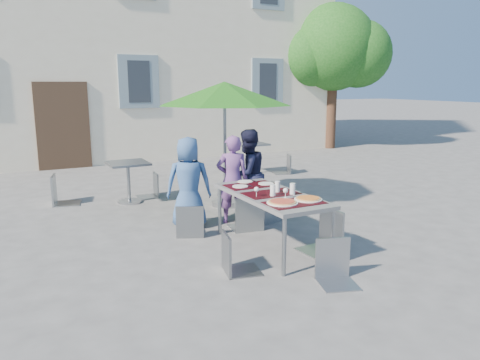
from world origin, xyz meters
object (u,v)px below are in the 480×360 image
chair_0 (190,201)px  bg_chair_r_0 (151,171)px  chair_2 (269,189)px  chair_3 (234,229)px  pizza_near_right (308,199)px  cafe_table_0 (128,175)px  dining_table (271,198)px  bg_chair_l_0 (59,172)px  cafe_table_1 (251,153)px  bg_chair_l_1 (236,156)px  pizza_near_left (282,202)px  chair_1 (247,192)px  patio_umbrella (225,95)px  chair_4 (326,205)px  child_2 (247,174)px  bg_chair_r_1 (285,153)px  child_1 (233,180)px  chair_5 (337,236)px  child_0 (189,183)px

chair_0 → bg_chair_r_0: (0.21, 2.60, -0.01)m
chair_2 → chair_3: (-1.39, -1.57, -0.01)m
pizza_near_right → cafe_table_0: (-1.28, 3.80, -0.25)m
chair_3 → dining_table: bearing=33.0°
bg_chair_l_0 → cafe_table_1: bg_chair_l_0 is taller
bg_chair_l_1 → pizza_near_right: bearing=-107.0°
pizza_near_left → pizza_near_right: (0.37, -0.00, -0.00)m
chair_0 → chair_1: 0.87m
chair_0 → cafe_table_0: chair_0 is taller
patio_umbrella → bg_chair_l_1: (1.31, 2.13, -1.45)m
chair_0 → patio_umbrella: (1.19, 1.33, 1.45)m
patio_umbrella → bg_chair_l_0: 3.30m
chair_4 → cafe_table_0: 4.03m
dining_table → child_2: child_2 is taller
bg_chair_l_0 → bg_chair_l_1: (3.93, 0.67, -0.09)m
chair_3 → chair_2: bearing=48.4°
dining_table → chair_4: chair_4 is taller
bg_chair_r_0 → bg_chair_r_1: bearing=12.8°
dining_table → child_1: size_ratio=1.33×
dining_table → chair_5: 1.27m
dining_table → pizza_near_left: bearing=-106.2°
pizza_near_right → child_1: child_1 is taller
chair_0 → bg_chair_l_1: 4.26m
cafe_table_0 → bg_chair_r_1: (4.10, 1.08, -0.01)m
child_2 → child_1: bearing=5.5°
pizza_near_right → dining_table: bearing=113.7°
bg_chair_l_1 → cafe_table_1: bearing=27.7°
bg_chair_r_0 → bg_chair_l_1: size_ratio=0.97×
child_1 → chair_0: 0.92m
chair_1 → chair_3: (-0.89, -1.35, -0.06)m
chair_2 → cafe_table_1: size_ratio=1.23×
child_0 → cafe_table_0: child_0 is taller
child_2 → bg_chair_r_0: 2.36m
child_0 → chair_5: bearing=126.8°
dining_table → child_1: 1.29m
cafe_table_0 → bg_chair_l_1: bg_chair_l_1 is taller
dining_table → chair_0: 1.24m
pizza_near_right → child_0: 2.08m
pizza_near_left → chair_3: 0.69m
chair_3 → chair_5: 1.15m
pizza_near_right → child_1: (-0.15, 1.80, -0.08)m
child_1 → bg_chair_l_0: 3.35m
chair_0 → bg_chair_r_0: size_ratio=1.03×
pizza_near_right → chair_3: (-1.02, -0.00, -0.24)m
pizza_near_right → chair_3: 1.05m
child_1 → patio_umbrella: (0.35, 0.99, 1.28)m
child_1 → cafe_table_0: 2.31m
chair_0 → bg_chair_l_0: size_ratio=0.87×
dining_table → patio_umbrella: bearing=79.4°
pizza_near_right → cafe_table_0: pizza_near_right is taller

